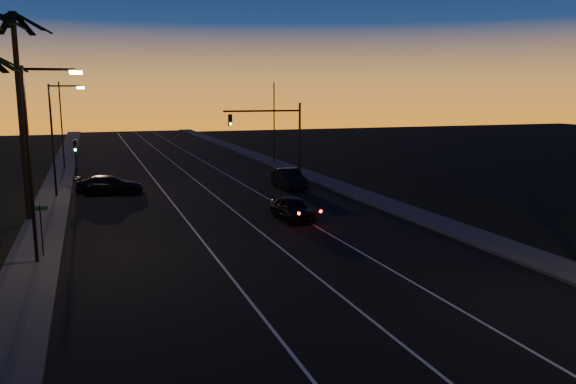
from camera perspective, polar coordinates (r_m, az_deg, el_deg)
name	(u,v)px	position (r m, az deg, el deg)	size (l,w,h in m)	color
road	(222,208)	(39.07, -6.70, -1.60)	(20.00, 170.00, 0.01)	black
sidewalk_left	(47,219)	(38.24, -23.30, -2.50)	(2.40, 170.00, 0.16)	#3A3A37
sidewalk_right	(367,197)	(42.88, 8.04, -0.49)	(2.40, 170.00, 0.16)	#3A3A37
lane_stripe_left	(179,211)	(38.53, -11.05, -1.86)	(0.12, 160.00, 0.01)	silver
lane_stripe_mid	(229,207)	(39.18, -5.99, -1.53)	(0.12, 160.00, 0.01)	silver
lane_stripe_right	(277,204)	(40.12, -1.12, -1.21)	(0.12, 160.00, 0.01)	silver
palm_far	(19,97)	(37.54, -25.63, 8.73)	(4.25, 4.16, 12.53)	black
streetlight_left_near	(36,150)	(27.56, -24.27, 3.95)	(2.55, 0.26, 9.00)	black
streetlight_left_far	(56,131)	(45.49, -22.48, 5.77)	(2.55, 0.26, 8.50)	black
street_sign	(41,225)	(29.10, -23.80, -3.07)	(0.70, 0.06, 2.60)	black
signal_mast	(275,128)	(49.92, -1.35, 6.51)	(7.10, 0.41, 7.00)	black
signal_post	(76,156)	(47.60, -20.76, 3.41)	(0.28, 0.37, 4.20)	black
far_pole_left	(62,126)	(62.49, -22.01, 6.23)	(0.14, 0.14, 9.00)	black
far_pole_right	(274,124)	(62.53, -1.42, 6.95)	(0.14, 0.14, 9.00)	black
lead_car	(292,208)	(35.06, 0.46, -1.67)	(1.98, 4.75, 1.42)	black
right_car	(289,179)	(46.66, 0.10, 1.38)	(1.72, 4.91, 1.62)	black
cross_car	(110,185)	(45.88, -17.63, 0.67)	(5.44, 3.06, 1.49)	black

